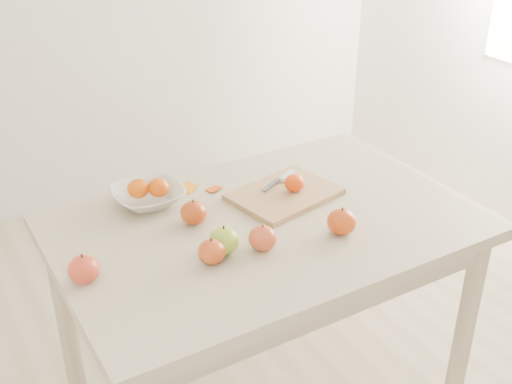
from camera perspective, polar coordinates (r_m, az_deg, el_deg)
table at (r=1.92m, az=0.76°, el=-5.06°), size 1.20×0.80×0.75m
cutting_board at (r=1.99m, az=2.53°, el=-0.20°), size 0.35×0.29×0.02m
board_tangerine at (r=1.98m, az=3.44°, el=0.81°), size 0.06×0.06×0.05m
fruit_bowl at (r=1.97m, az=-9.58°, el=-0.33°), size 0.21×0.21×0.05m
bowl_tangerine_near at (r=1.96m, az=-10.43°, el=0.31°), size 0.07×0.07×0.06m
bowl_tangerine_far at (r=1.95m, az=-8.66°, el=0.38°), size 0.06×0.06×0.06m
orange_peel_a at (r=2.04m, az=-6.06°, el=0.27°), size 0.07×0.07×0.01m
orange_peel_b at (r=2.03m, az=-3.78°, el=0.22°), size 0.05×0.05×0.01m
paring_knife at (r=2.05m, az=2.58°, el=1.31°), size 0.16×0.08×0.01m
apple_green at (r=1.71m, az=-2.86°, el=-4.31°), size 0.08×0.08×0.07m
apple_red_e at (r=1.80m, az=7.61°, el=-2.63°), size 0.08×0.08×0.07m
apple_red_c at (r=1.72m, az=0.59°, el=-4.13°), size 0.08×0.08×0.07m
apple_red_d at (r=1.65m, az=-15.06°, el=-6.63°), size 0.08×0.08×0.07m
apple_red_b at (r=1.67m, az=-3.95°, el=-5.31°), size 0.07×0.07×0.07m
apple_red_a at (r=1.84m, az=-5.56°, el=-1.86°), size 0.08×0.08×0.07m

